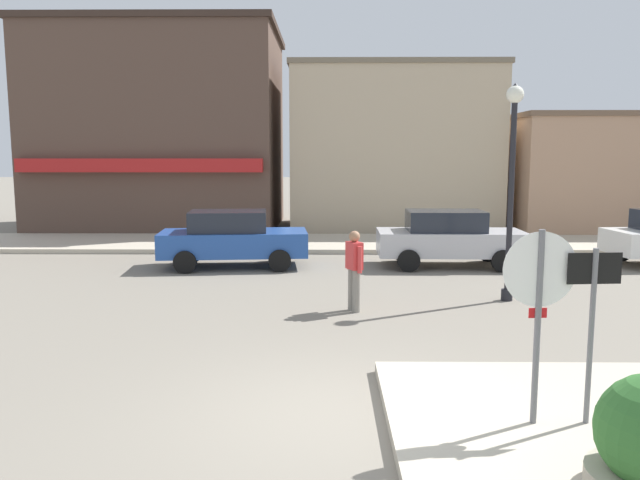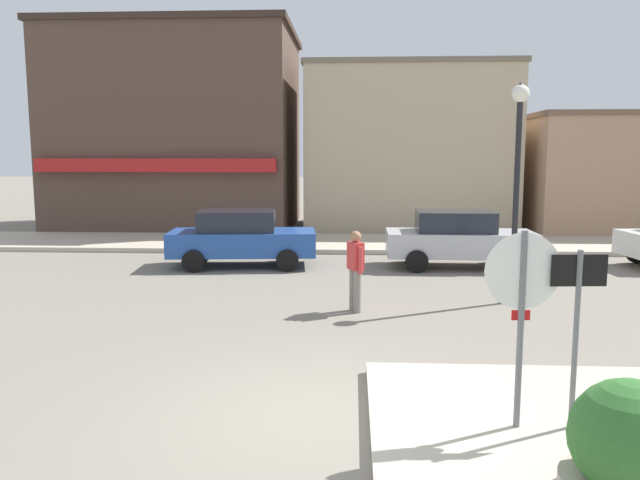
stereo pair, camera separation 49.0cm
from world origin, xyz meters
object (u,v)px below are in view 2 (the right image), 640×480
at_px(one_way_sign, 576,321).
at_px(parked_car_second, 459,238).
at_px(planter, 628,456).
at_px(stop_sign, 521,304).
at_px(parked_car_nearest, 241,238).
at_px(lamp_post, 518,161).
at_px(pedestrian_crossing_near, 355,268).

height_order(one_way_sign, parked_car_second, one_way_sign).
bearing_deg(planter, one_way_sign, 88.24).
xyz_separation_m(stop_sign, parked_car_nearest, (-4.88, 10.42, -0.71)).
bearing_deg(parked_car_second, one_way_sign, -92.84).
relative_size(planter, parked_car_nearest, 0.30).
bearing_deg(parked_car_nearest, one_way_sign, -62.30).
relative_size(planter, parked_car_second, 0.30).
height_order(planter, parked_car_second, parked_car_second).
relative_size(parked_car_nearest, parked_car_second, 1.03).
bearing_deg(parked_car_nearest, parked_car_second, 1.44).
distance_m(lamp_post, parked_car_nearest, 7.86).
bearing_deg(planter, parked_car_second, 87.29).
distance_m(one_way_sign, lamp_post, 6.75).
xyz_separation_m(stop_sign, pedestrian_crossing_near, (-1.74, 5.52, -0.65)).
relative_size(stop_sign, lamp_post, 0.51).
xyz_separation_m(one_way_sign, planter, (-0.05, -1.48, -0.77)).
height_order(planter, lamp_post, lamp_post).
bearing_deg(parked_car_nearest, planter, -65.49).
xyz_separation_m(one_way_sign, parked_car_nearest, (-5.47, 10.41, -0.52)).
distance_m(stop_sign, pedestrian_crossing_near, 5.82).
relative_size(stop_sign, planter, 1.88).
xyz_separation_m(one_way_sign, lamp_post, (0.98, 6.47, 1.63)).
relative_size(stop_sign, one_way_sign, 1.10).
height_order(lamp_post, parked_car_nearest, lamp_post).
distance_m(one_way_sign, planter, 1.67).
height_order(planter, pedestrian_crossing_near, pedestrian_crossing_near).
bearing_deg(pedestrian_crossing_near, planter, -71.97).
bearing_deg(lamp_post, planter, -97.35).
bearing_deg(planter, parked_car_nearest, 114.51).
bearing_deg(one_way_sign, pedestrian_crossing_near, 112.84).
distance_m(one_way_sign, parked_car_nearest, 11.77).
relative_size(one_way_sign, pedestrian_crossing_near, 1.30).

